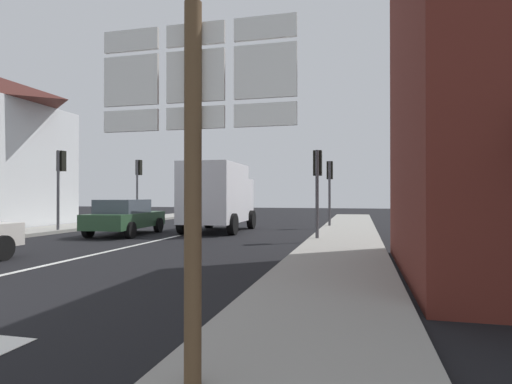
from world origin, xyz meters
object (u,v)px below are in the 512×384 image
(delivery_truck, at_px, (218,195))
(sedan_far, at_px, (125,217))
(route_sign_post, at_px, (194,152))
(traffic_light_far_left, at_px, (138,176))
(traffic_light_near_left, at_px, (60,172))
(traffic_light_near_right, at_px, (317,174))
(traffic_light_far_right, at_px, (330,179))

(delivery_truck, bearing_deg, sedan_far, -142.53)
(sedan_far, bearing_deg, route_sign_post, -56.77)
(traffic_light_far_left, relative_size, traffic_light_near_left, 1.04)
(delivery_truck, relative_size, traffic_light_near_left, 1.40)
(delivery_truck, xyz_separation_m, traffic_light_near_right, (4.78, -3.04, 0.76))
(delivery_truck, bearing_deg, route_sign_post, -71.69)
(traffic_light_near_right, xyz_separation_m, traffic_light_far_left, (-11.38, 7.61, 0.38))
(traffic_light_near_left, bearing_deg, delivery_truck, 18.16)
(delivery_truck, height_order, traffic_light_far_left, traffic_light_far_left)
(traffic_light_near_right, distance_m, traffic_light_far_left, 13.70)
(route_sign_post, bearing_deg, delivery_truck, 108.31)
(traffic_light_far_right, xyz_separation_m, traffic_light_far_left, (-11.38, 1.31, 0.30))
(sedan_far, bearing_deg, delivery_truck, 37.47)
(route_sign_post, xyz_separation_m, traffic_light_far_left, (-11.55, 19.52, 0.78))
(sedan_far, bearing_deg, traffic_light_near_right, -4.07)
(sedan_far, distance_m, traffic_light_far_left, 8.07)
(route_sign_post, xyz_separation_m, traffic_light_near_right, (-0.17, 11.91, 0.40))
(traffic_light_near_right, relative_size, traffic_light_near_left, 0.90)
(traffic_light_far_right, bearing_deg, delivery_truck, -145.76)
(traffic_light_far_right, distance_m, traffic_light_far_left, 11.46)
(traffic_light_near_right, bearing_deg, sedan_far, 175.93)
(delivery_truck, bearing_deg, traffic_light_far_left, 145.32)
(delivery_truck, distance_m, traffic_light_near_left, 7.02)
(traffic_light_far_left, bearing_deg, route_sign_post, -59.38)
(delivery_truck, xyz_separation_m, traffic_light_far_left, (-6.60, 4.57, 1.13))
(route_sign_post, distance_m, traffic_light_far_right, 18.21)
(delivery_truck, bearing_deg, traffic_light_near_right, -32.46)
(delivery_truck, distance_m, traffic_light_near_right, 5.72)
(traffic_light_far_right, bearing_deg, traffic_light_near_left, -154.54)
(sedan_far, height_order, traffic_light_near_left, traffic_light_near_left)
(traffic_light_far_left, xyz_separation_m, traffic_light_near_left, (-0.00, -6.73, -0.10))
(traffic_light_far_right, distance_m, traffic_light_near_right, 6.30)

